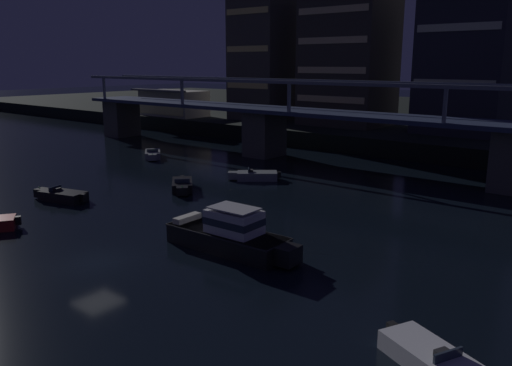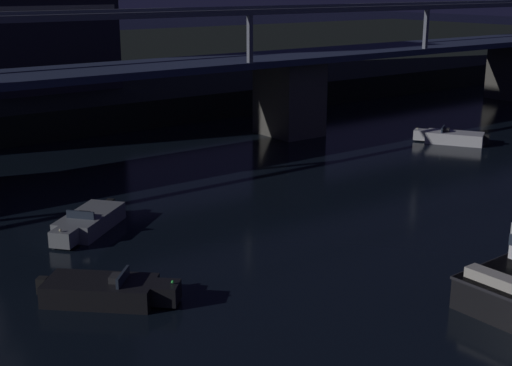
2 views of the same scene
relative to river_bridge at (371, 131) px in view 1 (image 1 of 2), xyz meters
The scene contains 13 objects.
ground_plane 34.11m from the river_bridge, 90.00° to the right, with size 400.00×400.00×0.00m, color black.
far_riverbank 48.11m from the river_bridge, 90.00° to the left, with size 240.00×80.00×2.20m, color black.
river_bridge is the anchor object (origin of this frame).
tower_west_low 36.39m from the river_bridge, 146.27° to the left, with size 8.96×11.08×28.69m.
tower_west_tall 25.16m from the river_bridge, 125.62° to the left, with size 11.98×10.10×20.85m.
tower_central 26.66m from the river_bridge, 82.59° to the left, with size 10.84×12.96×33.80m.
waterfront_pavilion 45.73m from the river_bridge, 164.90° to the left, with size 12.40×7.40×4.70m.
cabin_cruiser_near_left 27.99m from the river_bridge, 80.22° to the right, with size 9.20×2.92×2.79m.
speedboat_near_center 31.28m from the river_bridge, 117.37° to the right, with size 5.19×2.75×1.16m.
speedboat_near_right 13.58m from the river_bridge, 120.72° to the right, with size 4.60×4.14×1.16m.
speedboat_mid_left 21.07m from the river_bridge, 116.15° to the right, with size 4.47×4.30×1.16m.
speedboat_mid_center 26.20m from the river_bridge, 158.15° to the right, with size 4.57×4.17×1.16m.
speedboat_mid_right 37.56m from the river_bridge, 59.17° to the right, with size 4.99×3.30×1.16m.
Camera 1 is at (24.91, -15.83, 11.25)m, focal length 36.20 mm.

